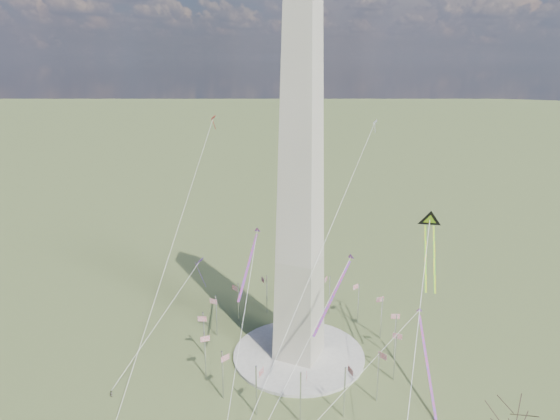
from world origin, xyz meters
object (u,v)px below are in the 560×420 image
at_px(washington_monument, 301,187).
at_px(person_west, 111,394).
at_px(kite_delta_black, 430,225).
at_px(tree_near, 514,420).

xyz_separation_m(washington_monument, person_west, (-35.13, -34.41, -47.17)).
xyz_separation_m(person_west, kite_delta_black, (64.91, 49.64, 36.80)).
distance_m(person_west, kite_delta_black, 89.63).
height_order(washington_monument, person_west, washington_monument).
xyz_separation_m(washington_monument, tree_near, (52.41, -21.34, -35.15)).
bearing_deg(kite_delta_black, washington_monument, 15.28).
distance_m(washington_monument, person_west, 68.14).
distance_m(tree_near, kite_delta_black, 49.63).
height_order(person_west, kite_delta_black, kite_delta_black).
bearing_deg(washington_monument, person_west, -135.59).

